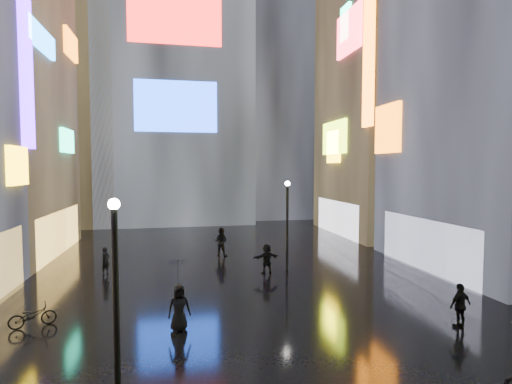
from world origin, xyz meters
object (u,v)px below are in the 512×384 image
object	(u,v)px
lamp_near	(116,287)
lamp_far	(287,220)
bicycle	(33,316)
pedestrian_3	(460,305)

from	to	relation	value
lamp_near	lamp_far	xyz separation A→B (m)	(7.88, 11.82, 0.00)
bicycle	lamp_far	bearing A→B (deg)	-81.28
pedestrian_3	bicycle	world-z (taller)	pedestrian_3
lamp_far	lamp_near	bearing A→B (deg)	-123.69
lamp_far	bicycle	distance (m)	13.50
lamp_near	pedestrian_3	bearing A→B (deg)	11.01
lamp_near	lamp_far	bearing A→B (deg)	56.31
lamp_near	bicycle	world-z (taller)	lamp_near
lamp_near	lamp_far	world-z (taller)	same
lamp_far	bicycle	bearing A→B (deg)	-151.64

